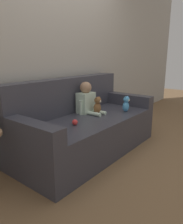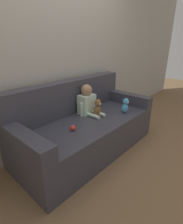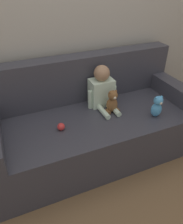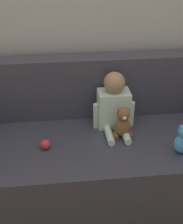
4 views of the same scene
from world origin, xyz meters
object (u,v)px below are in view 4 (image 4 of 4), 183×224
at_px(couch, 96,148).
at_px(plush_toy_side, 183,139).
at_px(toy_ball, 45,144).
at_px(person_baby, 114,104).
at_px(teddy_bear_brown, 123,123).

height_order(couch, plush_toy_side, couch).
relative_size(couch, plush_toy_side, 9.25).
bearing_deg(toy_ball, plush_toy_side, -9.52).
distance_m(couch, plush_toy_side, 0.64).
bearing_deg(plush_toy_side, couch, 149.88).
distance_m(couch, person_baby, 0.35).
xyz_separation_m(couch, teddy_bear_brown, (0.18, -0.07, 0.25)).
bearing_deg(person_baby, plush_toy_side, -45.48).
bearing_deg(toy_ball, person_baby, 25.68).
bearing_deg(teddy_bear_brown, plush_toy_side, -33.91).
xyz_separation_m(person_baby, teddy_bear_brown, (0.04, -0.15, -0.07)).
bearing_deg(person_baby, couch, -149.41).
bearing_deg(couch, plush_toy_side, -30.12).
xyz_separation_m(couch, plush_toy_side, (0.51, -0.30, 0.24)).
xyz_separation_m(person_baby, plush_toy_side, (0.37, -0.38, -0.07)).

